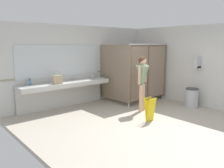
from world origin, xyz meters
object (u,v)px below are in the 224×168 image
object	(u,v)px
handbag	(57,79)
wet_floor_sign	(150,109)
trash_bin	(192,98)
person_standing	(142,77)
soap_dispenser	(30,82)
paper_towel_dispenser_upper	(198,63)

from	to	relation	value
handbag	wet_floor_sign	size ratio (longest dim) A/B	0.64
trash_bin	wet_floor_sign	distance (m)	2.14
person_standing	handbag	distance (m)	2.56
trash_bin	wet_floor_sign	world-z (taller)	wet_floor_sign
handbag	wet_floor_sign	xyz separation A→B (m)	(1.44, -2.41, -0.67)
person_standing	wet_floor_sign	distance (m)	1.20
trash_bin	soap_dispenser	world-z (taller)	soap_dispenser
person_standing	soap_dispenser	size ratio (longest dim) A/B	8.25
trash_bin	person_standing	size ratio (longest dim) A/B	0.37
soap_dispenser	wet_floor_sign	distance (m)	3.53
handbag	paper_towel_dispenser_upper	bearing A→B (deg)	-31.73
person_standing	handbag	world-z (taller)	person_standing
paper_towel_dispenser_upper	person_standing	xyz separation A→B (m)	(-1.86, 0.75, -0.38)
soap_dispenser	paper_towel_dispenser_upper	bearing A→B (deg)	-30.72
handbag	trash_bin	bearing A→B (deg)	-33.60
trash_bin	person_standing	distance (m)	1.91
paper_towel_dispenser_upper	wet_floor_sign	bearing A→B (deg)	-179.18
person_standing	wet_floor_sign	world-z (taller)	person_standing
paper_towel_dispenser_upper	trash_bin	distance (m)	1.16
person_standing	paper_towel_dispenser_upper	bearing A→B (deg)	-22.05
paper_towel_dispenser_upper	handbag	world-z (taller)	paper_towel_dispenser_upper
trash_bin	soap_dispenser	distance (m)	5.10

